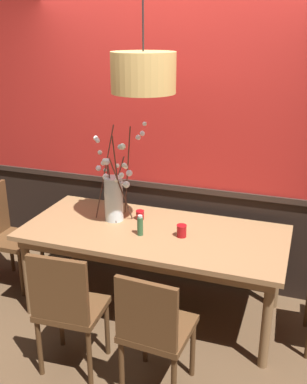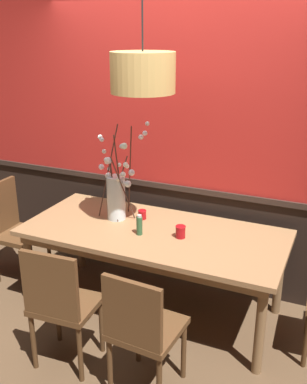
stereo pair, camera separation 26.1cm
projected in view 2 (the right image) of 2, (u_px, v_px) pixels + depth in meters
name	position (u px, v px, depth m)	size (l,w,h in m)	color
ground_plane	(154.00, 309.00, 3.88)	(24.00, 24.00, 0.00)	brown
back_wall	(183.00, 144.00, 3.97)	(5.23, 0.14, 2.64)	black
dining_table	(154.00, 239.00, 3.65)	(2.11, 0.96, 0.74)	#997047
chair_head_west_end	(13.00, 226.00, 4.23)	(0.41, 0.41, 0.95)	brown
chair_near_side_left	(60.00, 302.00, 3.05)	(0.45, 0.41, 0.94)	brown
chair_far_side_left	(162.00, 210.00, 4.60)	(0.45, 0.42, 0.96)	brown
chair_near_side_right	(142.00, 328.00, 2.81)	(0.44, 0.45, 0.91)	brown
chair_far_side_right	(224.00, 224.00, 4.32)	(0.42, 0.45, 0.91)	brown
vase_with_blossoms	(117.00, 194.00, 3.77)	(0.46, 0.31, 0.83)	silver
candle_holder_nearer_center	(142.00, 214.00, 3.83)	(0.07, 0.07, 0.08)	#9E0F14
candle_holder_nearer_edge	(180.00, 232.00, 3.48)	(0.08, 0.08, 0.10)	#9E0F14
condiment_bottle	(139.00, 225.00, 3.53)	(0.05, 0.05, 0.17)	#2D5633
pendant_lamp	(143.00, 73.00, 3.15)	(0.46, 0.46, 0.80)	tan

